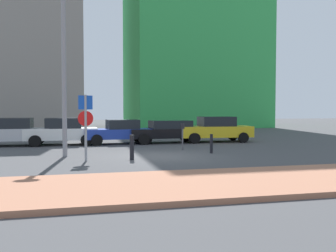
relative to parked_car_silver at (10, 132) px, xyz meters
name	(u,v)px	position (x,y,z in m)	size (l,w,h in m)	color
ground_plane	(156,156)	(7.03, -6.53, -0.80)	(120.00, 120.00, 0.00)	#424244
sidewalk_brick	(206,184)	(7.03, -13.05, -0.73)	(40.00, 3.86, 0.14)	#9E664C
parked_car_silver	(10,132)	(0.00, 0.00, 0.00)	(4.55, 2.05, 1.57)	#B7BABF
parked_car_white	(62,131)	(2.82, -0.01, 0.00)	(4.08, 2.07, 1.56)	white
parked_car_blue	(120,132)	(6.19, -0.08, -0.06)	(4.37, 2.16, 1.44)	#1E389E
parked_car_black	(167,131)	(9.02, -0.18, -0.06)	(4.56, 2.06, 1.37)	black
parked_car_yellow	(215,129)	(12.16, -0.22, 0.01)	(4.61, 2.19, 1.60)	gold
parking_sign_post	(86,120)	(4.02, -7.36, 0.85)	(0.60, 0.10, 2.62)	gray
parking_meter	(183,132)	(8.90, -4.15, 0.08)	(0.18, 0.14, 1.35)	#4C4C51
street_lamp	(64,58)	(3.17, -5.67, 3.47)	(0.70, 0.36, 7.28)	gray
traffic_bollard_near	(211,144)	(9.78, -5.99, -0.35)	(0.14, 0.14, 0.90)	black
traffic_bollard_mid	(132,147)	(5.84, -7.44, -0.29)	(0.18, 0.18, 1.02)	black
building_colorful_midrise	(191,1)	(17.56, 22.47, 14.73)	(15.28, 14.35, 31.06)	green
building_under_construction	(28,34)	(-1.19, 18.78, 9.09)	(11.00, 12.65, 19.78)	gray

